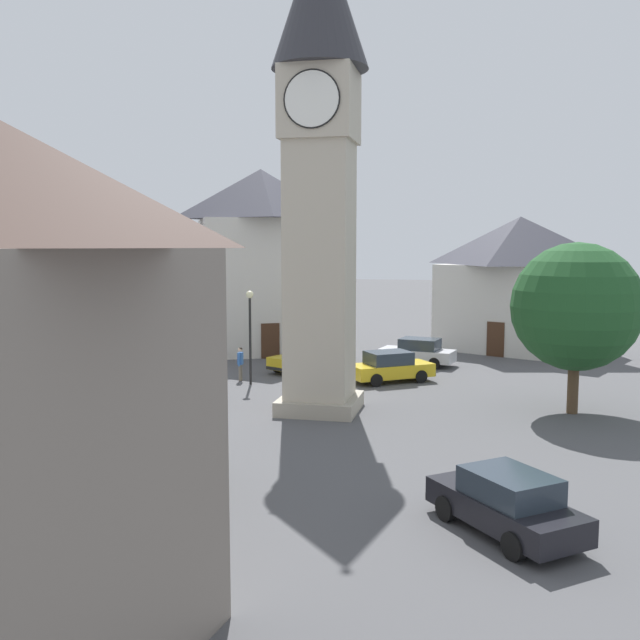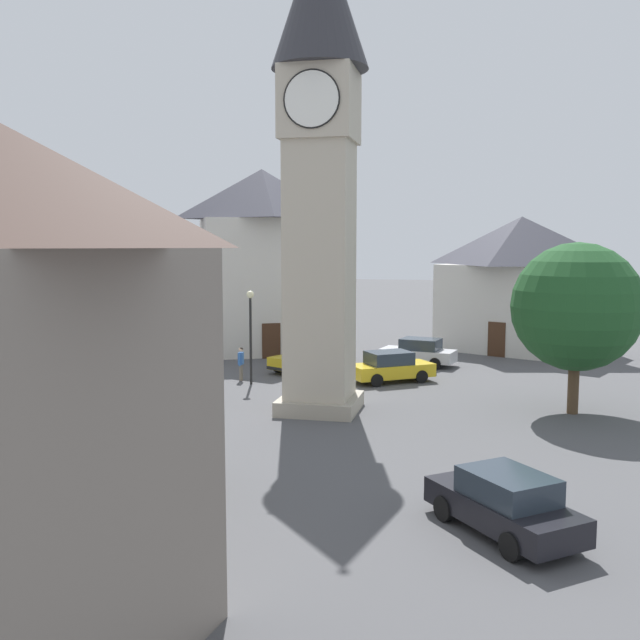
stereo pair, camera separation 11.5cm
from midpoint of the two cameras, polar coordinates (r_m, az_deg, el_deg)
The scene contains 15 objects.
ground_plane at distance 29.38m, azimuth -0.11°, elevation -7.32°, with size 200.00×200.00×0.00m, color #4C4C4F.
clock_tower at distance 28.88m, azimuth -0.12°, elevation 15.17°, with size 3.82×3.82×19.49m.
car_blue_kerb at distance 30.67m, azimuth -14.94°, elevation -5.49°, with size 3.29×4.45×1.53m.
car_silver_kerb at distance 17.93m, azimuth 14.55°, elevation -14.04°, with size 3.90×4.27×1.53m.
car_red_corner at distance 38.13m, azimuth -1.35°, elevation -2.97°, with size 3.37×4.44×1.53m.
car_white_side at distance 40.11m, azimuth 7.79°, elevation -2.56°, with size 4.40×2.55×1.53m.
car_black_far at distance 35.27m, azimuth 5.59°, elevation -3.76°, with size 4.35×3.73×1.53m.
car_green_alley at distance 20.44m, azimuth -14.08°, elevation -11.46°, with size 2.21×4.31×1.53m.
pedestrian at distance 35.63m, azimuth -6.52°, elevation -3.27°, with size 0.24×0.56×1.69m.
tree at distance 30.06m, azimuth 19.81°, elevation 1.00°, with size 5.14×5.14×6.92m.
building_shop_left at distance 45.22m, azimuth -4.81°, elevation 4.93°, with size 10.16×9.88×11.43m.
building_corner_back at distance 46.19m, azimuth -24.33°, elevation 3.75°, with size 9.28×12.31×10.41m.
building_hall_far at distance 46.79m, azimuth 15.63°, elevation 2.94°, with size 11.31×10.27×8.49m.
lamp_post at distance 34.32m, azimuth -5.75°, elevation -0.10°, with size 0.36×0.36×4.58m.
road_sign at distance 24.57m, azimuth -15.74°, elevation -5.73°, with size 0.60×0.07×2.80m.
Camera 1 is at (6.16, -27.87, 6.96)m, focal length 39.78 mm.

